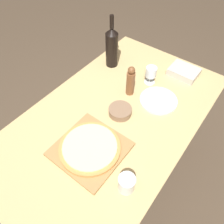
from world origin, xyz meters
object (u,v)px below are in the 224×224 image
(wine_bottle, at_px, (112,47))
(small_bowl, at_px, (120,111))
(wine_glass, at_px, (151,73))
(pepper_mill, at_px, (131,81))
(pizza, at_px, (90,147))

(wine_bottle, height_order, small_bowl, wine_bottle)
(wine_bottle, bearing_deg, wine_glass, 0.12)
(pepper_mill, distance_m, wine_glass, 0.18)
(wine_glass, height_order, small_bowl, wine_glass)
(wine_bottle, height_order, pepper_mill, wine_bottle)
(pepper_mill, xyz_separation_m, small_bowl, (0.05, -0.18, -0.08))
(small_bowl, bearing_deg, pepper_mill, 106.59)
(pizza, relative_size, pepper_mill, 1.55)
(pizza, bearing_deg, wine_bottle, 118.36)
(pizza, distance_m, small_bowl, 0.31)
(pizza, xyz_separation_m, wine_glass, (-0.03, 0.66, 0.06))
(pizza, bearing_deg, pepper_mill, 98.95)
(wine_bottle, bearing_deg, pepper_mill, -31.35)
(pizza, distance_m, pepper_mill, 0.50)
(pepper_mill, bearing_deg, pizza, -81.05)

